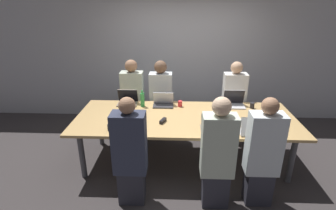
% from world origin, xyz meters
% --- Properties ---
extents(ground_plane, '(24.00, 24.00, 0.00)m').
position_xyz_m(ground_plane, '(0.00, 0.00, 0.00)').
color(ground_plane, '#383333').
extents(curtain_wall, '(12.00, 0.06, 2.80)m').
position_xyz_m(curtain_wall, '(0.00, 1.78, 1.40)').
color(curtain_wall, '#ADADB2').
rests_on(curtain_wall, ground_plane).
extents(conference_table, '(3.31, 1.30, 0.77)m').
position_xyz_m(conference_table, '(0.00, 0.00, 0.71)').
color(conference_table, tan).
rests_on(conference_table, ground_plane).
extents(laptop_far_left, '(0.34, 0.25, 0.25)m').
position_xyz_m(laptop_far_left, '(-0.97, 0.51, 0.84)').
color(laptop_far_left, gray).
rests_on(laptop_far_left, conference_table).
extents(person_far_left, '(0.40, 0.24, 1.44)m').
position_xyz_m(person_far_left, '(-0.95, 0.90, 0.70)').
color(person_far_left, '#2D2D38').
rests_on(person_far_left, ground_plane).
extents(bottle_far_left, '(0.07, 0.07, 0.28)m').
position_xyz_m(bottle_far_left, '(-0.70, 0.40, 0.89)').
color(bottle_far_left, green).
rests_on(bottle_far_left, conference_table).
extents(laptop_near_left, '(0.33, 0.26, 0.25)m').
position_xyz_m(laptop_near_left, '(-0.77, -0.47, 0.84)').
color(laptop_near_left, '#B7B7BC').
rests_on(laptop_near_left, conference_table).
extents(person_near_left, '(0.40, 0.24, 1.42)m').
position_xyz_m(person_near_left, '(-0.69, -0.92, 0.69)').
color(person_near_left, '#2D2D38').
rests_on(person_near_left, ground_plane).
extents(cup_near_left, '(0.08, 0.08, 0.09)m').
position_xyz_m(cup_near_left, '(-1.02, -0.48, 0.82)').
color(cup_near_left, '#232328').
rests_on(cup_near_left, conference_table).
extents(laptop_far_right, '(0.34, 0.26, 0.27)m').
position_xyz_m(laptop_far_right, '(0.82, 0.49, 0.85)').
color(laptop_far_right, silver).
rests_on(laptop_far_right, conference_table).
extents(person_far_right, '(0.40, 0.24, 1.43)m').
position_xyz_m(person_far_right, '(0.89, 0.87, 0.70)').
color(person_far_right, '#2D2D38').
rests_on(person_far_right, ground_plane).
extents(cup_far_right, '(0.07, 0.07, 0.09)m').
position_xyz_m(cup_far_right, '(1.10, 0.39, 0.82)').
color(cup_far_right, '#232328').
rests_on(cup_far_right, conference_table).
extents(laptop_far_midleft, '(0.34, 0.23, 0.23)m').
position_xyz_m(laptop_far_midleft, '(-0.36, 0.45, 0.84)').
color(laptop_far_midleft, '#333338').
rests_on(laptop_far_midleft, conference_table).
extents(person_far_midleft, '(0.40, 0.24, 1.45)m').
position_xyz_m(person_far_midleft, '(-0.43, 0.84, 0.71)').
color(person_far_midleft, '#2D2D38').
rests_on(person_far_midleft, ground_plane).
extents(cup_far_midleft, '(0.07, 0.07, 0.10)m').
position_xyz_m(cup_far_midleft, '(-0.08, 0.42, 0.82)').
color(cup_far_midleft, red).
rests_on(cup_far_midleft, conference_table).
extents(laptop_near_midright, '(0.33, 0.26, 0.26)m').
position_xyz_m(laptop_near_midright, '(0.36, -0.46, 0.85)').
color(laptop_near_midright, gray).
rests_on(laptop_near_midright, conference_table).
extents(person_near_midright, '(0.40, 0.24, 1.44)m').
position_xyz_m(person_near_midright, '(0.37, -0.93, 0.70)').
color(person_near_midright, '#2D2D38').
rests_on(person_near_midright, ground_plane).
extents(laptop_near_right, '(0.32, 0.25, 0.25)m').
position_xyz_m(laptop_near_right, '(0.86, -0.51, 0.84)').
color(laptop_near_right, silver).
rests_on(laptop_near_right, conference_table).
extents(person_near_right, '(0.40, 0.24, 1.42)m').
position_xyz_m(person_near_right, '(0.91, -0.87, 0.69)').
color(person_near_right, '#2D2D38').
rests_on(person_near_right, ground_plane).
extents(cup_near_right, '(0.09, 0.09, 0.09)m').
position_xyz_m(cup_near_right, '(1.10, -0.51, 0.82)').
color(cup_near_right, red).
rests_on(cup_near_right, conference_table).
extents(bottle_near_right, '(0.07, 0.07, 0.26)m').
position_xyz_m(bottle_near_right, '(0.60, -0.41, 0.89)').
color(bottle_near_right, '#ADD1E0').
rests_on(bottle_near_right, conference_table).
extents(stapler, '(0.10, 0.16, 0.05)m').
position_xyz_m(stapler, '(-0.33, -0.20, 0.80)').
color(stapler, black).
rests_on(stapler, conference_table).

